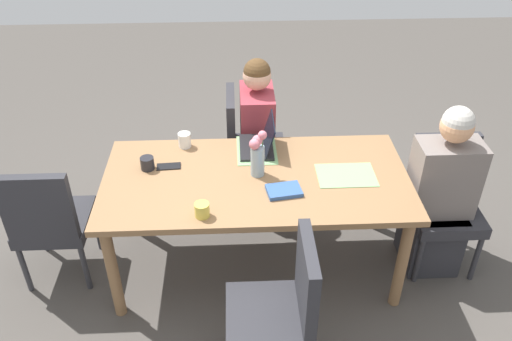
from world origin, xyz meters
TOP-DOWN VIEW (x-y plane):
  - ground_plane at (0.00, 0.00)m, footprint 10.00×10.00m
  - dining_table at (0.00, 0.00)m, footprint 1.88×0.93m
  - chair_far_left_near at (-0.03, 0.80)m, footprint 0.44×0.44m
  - person_far_left_near at (0.04, 0.74)m, footprint 0.36×0.40m
  - chair_head_right_left_mid at (1.24, 0.06)m, footprint 0.44×0.44m
  - person_head_right_left_mid at (1.18, -0.01)m, footprint 0.40×0.36m
  - chair_near_left_far at (0.10, -0.81)m, footprint 0.44×0.44m
  - chair_head_left_right_near at (-1.29, -0.05)m, footprint 0.44×0.44m
  - flower_vase at (0.01, 0.03)m, footprint 0.11×0.10m
  - placemat_far_left_near at (0.02, 0.31)m, footprint 0.26×0.36m
  - placemat_head_right_left_mid at (0.56, -0.01)m, footprint 0.36×0.26m
  - laptop_far_left_near at (0.04, 0.33)m, footprint 0.22×0.32m
  - coffee_mug_near_left at (-0.46, 0.38)m, footprint 0.08×0.08m
  - coffee_mug_near_right at (-0.32, -0.36)m, footprint 0.08×0.08m
  - coffee_mug_centre_left at (-0.67, 0.12)m, footprint 0.09×0.09m
  - book_red_cover at (0.16, -0.16)m, footprint 0.22×0.17m
  - phone_black at (-0.55, 0.14)m, footprint 0.15×0.08m

SIDE VIEW (x-z plane):
  - ground_plane at x=0.00m, z-range 0.00..0.00m
  - chair_far_left_near at x=-0.03m, z-range 0.05..0.95m
  - chair_head_right_left_mid at x=1.24m, z-range 0.05..0.95m
  - chair_near_left_far at x=0.10m, z-range 0.05..0.95m
  - chair_head_left_right_near at x=-1.29m, z-range 0.05..0.95m
  - person_far_left_near at x=0.04m, z-range -0.07..1.12m
  - person_head_right_left_mid at x=1.18m, z-range -0.07..1.12m
  - dining_table at x=0.00m, z-range 0.29..1.02m
  - placemat_far_left_near at x=0.02m, z-range 0.73..0.74m
  - placemat_head_right_left_mid at x=0.56m, z-range 0.73..0.74m
  - phone_black at x=-0.55m, z-range 0.73..0.74m
  - book_red_cover at x=0.16m, z-range 0.73..0.76m
  - coffee_mug_centre_left at x=-0.67m, z-range 0.73..0.82m
  - coffee_mug_near_right at x=-0.32m, z-range 0.73..0.82m
  - laptop_far_left_near at x=0.04m, z-range 0.67..0.88m
  - coffee_mug_near_left at x=-0.46m, z-range 0.73..0.83m
  - flower_vase at x=0.01m, z-range 0.73..1.03m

